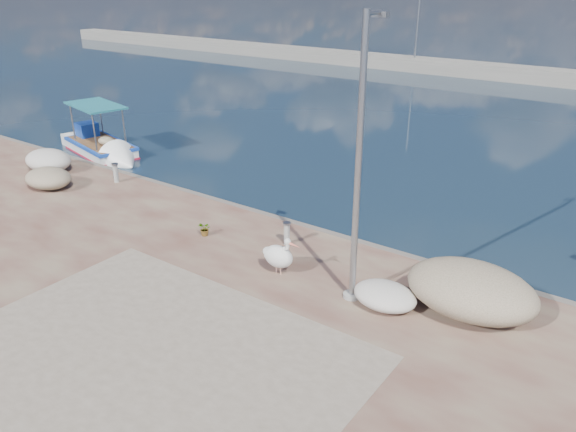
# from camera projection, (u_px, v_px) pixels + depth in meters

# --- Properties ---
(ground) EXTENTS (1400.00, 1400.00, 0.00)m
(ground) POSITION_uv_depth(u_px,v_px,m) (205.00, 306.00, 14.97)
(ground) COLOR #162635
(ground) RESTS_ON ground
(quay_patch) EXTENTS (9.00, 7.00, 0.01)m
(quay_patch) POSITION_uv_depth(u_px,v_px,m) (140.00, 363.00, 12.00)
(quay_patch) COLOR gray
(quay_patch) RESTS_ON quay
(breakwater) EXTENTS (120.00, 2.20, 7.50)m
(breakwater) POSITION_uv_depth(u_px,v_px,m) (555.00, 77.00, 44.49)
(breakwater) COLOR gray
(breakwater) RESTS_ON ground
(boat_left) EXTENTS (6.17, 3.22, 2.83)m
(boat_left) POSITION_uv_depth(u_px,v_px,m) (101.00, 149.00, 27.67)
(boat_left) COLOR white
(boat_left) RESTS_ON ground
(pelican) EXTENTS (1.19, 0.57, 1.16)m
(pelican) POSITION_uv_depth(u_px,v_px,m) (279.00, 256.00, 15.38)
(pelican) COLOR tan
(pelican) RESTS_ON quay
(lamp_post) EXTENTS (0.44, 0.96, 7.00)m
(lamp_post) POSITION_uv_depth(u_px,v_px,m) (358.00, 176.00, 13.17)
(lamp_post) COLOR gray
(lamp_post) RESTS_ON quay
(bollard_near) EXTENTS (0.24, 0.24, 0.74)m
(bollard_near) POSITION_uv_depth(u_px,v_px,m) (287.00, 233.00, 17.12)
(bollard_near) COLOR gray
(bollard_near) RESTS_ON quay
(bollard_far) EXTENTS (0.26, 0.26, 0.78)m
(bollard_far) POSITION_uv_depth(u_px,v_px,m) (116.00, 172.00, 22.26)
(bollard_far) COLOR gray
(bollard_far) RESTS_ON quay
(potted_plant) EXTENTS (0.47, 0.42, 0.46)m
(potted_plant) POSITION_uv_depth(u_px,v_px,m) (205.00, 229.00, 17.76)
(potted_plant) COLOR #33722D
(potted_plant) RESTS_ON quay
(net_pile_b) EXTENTS (1.99, 1.54, 0.77)m
(net_pile_b) POSITION_uv_depth(u_px,v_px,m) (48.00, 178.00, 21.71)
(net_pile_b) COLOR tan
(net_pile_b) RESTS_ON quay
(net_pile_d) EXTENTS (1.63, 1.22, 0.61)m
(net_pile_d) POSITION_uv_depth(u_px,v_px,m) (385.00, 296.00, 13.94)
(net_pile_d) COLOR silver
(net_pile_d) RESTS_ON quay
(net_pile_c) EXTENTS (3.18, 2.27, 1.25)m
(net_pile_c) POSITION_uv_depth(u_px,v_px,m) (471.00, 290.00, 13.58)
(net_pile_c) COLOR tan
(net_pile_c) RESTS_ON quay
(net_pile_a) EXTENTS (2.21, 1.61, 0.90)m
(net_pile_a) POSITION_uv_depth(u_px,v_px,m) (48.00, 160.00, 23.59)
(net_pile_a) COLOR silver
(net_pile_a) RESTS_ON quay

